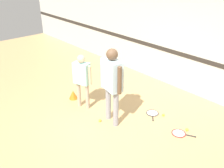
# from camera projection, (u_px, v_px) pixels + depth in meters

# --- Properties ---
(ground_plane) EXTENTS (16.00, 16.00, 0.00)m
(ground_plane) POSITION_uv_depth(u_px,v_px,m) (102.00, 121.00, 5.77)
(ground_plane) COLOR tan
(wall_back) EXTENTS (16.00, 0.07, 3.20)m
(wall_back) POSITION_uv_depth(u_px,v_px,m) (180.00, 33.00, 6.71)
(wall_back) COLOR beige
(wall_back) RESTS_ON ground_plane
(person_instructor) EXTENTS (0.66, 0.35, 1.76)m
(person_instructor) POSITION_uv_depth(u_px,v_px,m) (112.00, 79.00, 5.28)
(person_instructor) COLOR gray
(person_instructor) RESTS_ON ground_plane
(person_student_left) EXTENTS (0.50, 0.33, 1.39)m
(person_student_left) POSITION_uv_depth(u_px,v_px,m) (82.00, 76.00, 5.96)
(person_student_left) COLOR tan
(person_student_left) RESTS_ON ground_plane
(racket_spare_on_floor) EXTENTS (0.45, 0.47, 0.03)m
(racket_spare_on_floor) POSITION_uv_depth(u_px,v_px,m) (152.00, 113.00, 6.05)
(racket_spare_on_floor) COLOR #28282D
(racket_spare_on_floor) RESTS_ON ground_plane
(racket_second_spare) EXTENTS (0.53, 0.41, 0.03)m
(racket_second_spare) POSITION_uv_depth(u_px,v_px,m) (179.00, 133.00, 5.35)
(racket_second_spare) COLOR red
(racket_second_spare) RESTS_ON ground_plane
(tennis_ball_near_instructor) EXTENTS (0.07, 0.07, 0.07)m
(tennis_ball_near_instructor) POSITION_uv_depth(u_px,v_px,m) (100.00, 120.00, 5.74)
(tennis_ball_near_instructor) COLOR #CCE038
(tennis_ball_near_instructor) RESTS_ON ground_plane
(tennis_ball_by_spare_racket) EXTENTS (0.07, 0.07, 0.07)m
(tennis_ball_by_spare_racket) POSITION_uv_depth(u_px,v_px,m) (163.00, 115.00, 5.95)
(tennis_ball_by_spare_racket) COLOR #CCE038
(tennis_ball_by_spare_racket) RESTS_ON ground_plane
(tennis_ball_stray_left) EXTENTS (0.07, 0.07, 0.07)m
(tennis_ball_stray_left) POSITION_uv_depth(u_px,v_px,m) (187.00, 130.00, 5.43)
(tennis_ball_stray_left) COLOR #CCE038
(tennis_ball_stray_left) RESTS_ON ground_plane
(training_cone) EXTENTS (0.23, 0.23, 0.24)m
(training_cone) POSITION_uv_depth(u_px,v_px,m) (73.00, 95.00, 6.67)
(training_cone) COLOR orange
(training_cone) RESTS_ON ground_plane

